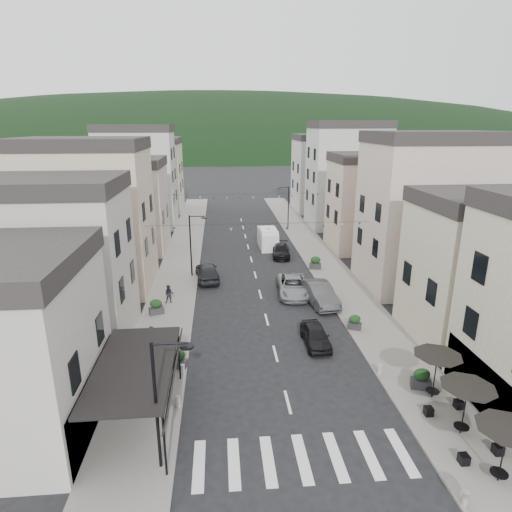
{
  "coord_description": "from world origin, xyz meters",
  "views": [
    {
      "loc": [
        -3.36,
        -13.04,
        14.03
      ],
      "look_at": [
        -0.37,
        20.89,
        3.5
      ],
      "focal_mm": 30.0,
      "sensor_mm": 36.0,
      "label": 1
    }
  ],
  "objects_px": {
    "parked_car_a": "(316,336)",
    "parked_car_e": "(207,272)",
    "delivery_van": "(268,238)",
    "parked_car_b": "(319,294)",
    "pedestrian_a": "(153,341)",
    "parked_car_d": "(281,251)",
    "pedestrian_b": "(169,294)",
    "parked_car_c": "(293,286)"
  },
  "relations": [
    {
      "from": "delivery_van",
      "to": "pedestrian_a",
      "type": "bearing_deg",
      "value": -113.5
    },
    {
      "from": "parked_car_b",
      "to": "pedestrian_b",
      "type": "distance_m",
      "value": 12.18
    },
    {
      "from": "pedestrian_b",
      "to": "pedestrian_a",
      "type": "bearing_deg",
      "value": -90.75
    },
    {
      "from": "parked_car_e",
      "to": "pedestrian_a",
      "type": "height_order",
      "value": "pedestrian_a"
    },
    {
      "from": "parked_car_b",
      "to": "parked_car_e",
      "type": "bearing_deg",
      "value": 137.72
    },
    {
      "from": "parked_car_b",
      "to": "parked_car_e",
      "type": "xyz_separation_m",
      "value": [
        -9.2,
        6.29,
        -0.01
      ]
    },
    {
      "from": "parked_car_e",
      "to": "parked_car_b",
      "type": "bearing_deg",
      "value": 138.81
    },
    {
      "from": "parked_car_b",
      "to": "pedestrian_a",
      "type": "relative_size",
      "value": 2.69
    },
    {
      "from": "parked_car_b",
      "to": "pedestrian_b",
      "type": "bearing_deg",
      "value": 167.82
    },
    {
      "from": "parked_car_b",
      "to": "delivery_van",
      "type": "distance_m",
      "value": 17.04
    },
    {
      "from": "delivery_van",
      "to": "pedestrian_b",
      "type": "height_order",
      "value": "delivery_van"
    },
    {
      "from": "parked_car_a",
      "to": "pedestrian_a",
      "type": "relative_size",
      "value": 2.01
    },
    {
      "from": "parked_car_a",
      "to": "parked_car_b",
      "type": "height_order",
      "value": "parked_car_b"
    },
    {
      "from": "parked_car_d",
      "to": "parked_car_c",
      "type": "bearing_deg",
      "value": -86.45
    },
    {
      "from": "parked_car_a",
      "to": "parked_car_e",
      "type": "bearing_deg",
      "value": 118.91
    },
    {
      "from": "parked_car_b",
      "to": "delivery_van",
      "type": "xyz_separation_m",
      "value": [
        -2.29,
        16.88,
        0.31
      ]
    },
    {
      "from": "parked_car_c",
      "to": "parked_car_e",
      "type": "relative_size",
      "value": 1.1
    },
    {
      "from": "pedestrian_a",
      "to": "delivery_van",
      "type": "bearing_deg",
      "value": 49.19
    },
    {
      "from": "delivery_van",
      "to": "parked_car_c",
      "type": "bearing_deg",
      "value": -89.11
    },
    {
      "from": "parked_car_b",
      "to": "pedestrian_a",
      "type": "xyz_separation_m",
      "value": [
        -12.29,
        -7.29,
        0.23
      ]
    },
    {
      "from": "parked_car_b",
      "to": "parked_car_d",
      "type": "distance_m",
      "value": 13.15
    },
    {
      "from": "parked_car_e",
      "to": "pedestrian_a",
      "type": "xyz_separation_m",
      "value": [
        -3.09,
        -13.58,
        0.24
      ]
    },
    {
      "from": "parked_car_a",
      "to": "parked_car_b",
      "type": "distance_m",
      "value": 6.92
    },
    {
      "from": "parked_car_c",
      "to": "delivery_van",
      "type": "distance_m",
      "value": 14.75
    },
    {
      "from": "parked_car_c",
      "to": "pedestrian_b",
      "type": "height_order",
      "value": "pedestrian_b"
    },
    {
      "from": "parked_car_c",
      "to": "delivery_van",
      "type": "bearing_deg",
      "value": 95.94
    },
    {
      "from": "parked_car_b",
      "to": "delivery_van",
      "type": "relative_size",
      "value": 1.04
    },
    {
      "from": "parked_car_a",
      "to": "pedestrian_b",
      "type": "relative_size",
      "value": 2.53
    },
    {
      "from": "parked_car_a",
      "to": "parked_car_c",
      "type": "xyz_separation_m",
      "value": [
        0.0,
        8.82,
        0.1
      ]
    },
    {
      "from": "parked_car_a",
      "to": "parked_car_c",
      "type": "relative_size",
      "value": 0.71
    },
    {
      "from": "parked_car_d",
      "to": "pedestrian_a",
      "type": "xyz_separation_m",
      "value": [
        -11.07,
        -20.38,
        0.43
      ]
    },
    {
      "from": "delivery_van",
      "to": "parked_car_b",
      "type": "bearing_deg",
      "value": -83.29
    },
    {
      "from": "parked_car_a",
      "to": "pedestrian_a",
      "type": "bearing_deg",
      "value": -177.46
    },
    {
      "from": "pedestrian_a",
      "to": "pedestrian_b",
      "type": "distance_m",
      "value": 8.2
    },
    {
      "from": "parked_car_d",
      "to": "delivery_van",
      "type": "distance_m",
      "value": 3.97
    },
    {
      "from": "parked_car_b",
      "to": "parked_car_c",
      "type": "bearing_deg",
      "value": 122.11
    },
    {
      "from": "parked_car_a",
      "to": "pedestrian_b",
      "type": "xyz_separation_m",
      "value": [
        -10.35,
        7.59,
        0.22
      ]
    },
    {
      "from": "parked_car_e",
      "to": "pedestrian_b",
      "type": "height_order",
      "value": "parked_car_e"
    },
    {
      "from": "parked_car_a",
      "to": "parked_car_b",
      "type": "relative_size",
      "value": 0.75
    },
    {
      "from": "parked_car_b",
      "to": "parked_car_d",
      "type": "relative_size",
      "value": 1.15
    },
    {
      "from": "parked_car_d",
      "to": "delivery_van",
      "type": "xyz_separation_m",
      "value": [
        -1.07,
        3.79,
        0.51
      ]
    },
    {
      "from": "parked_car_c",
      "to": "pedestrian_b",
      "type": "relative_size",
      "value": 3.58
    }
  ]
}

